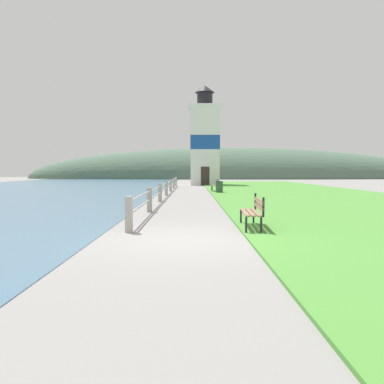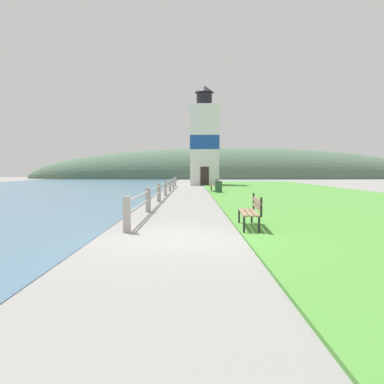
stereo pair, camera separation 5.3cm
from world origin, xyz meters
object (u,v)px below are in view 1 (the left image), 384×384
(park_bench_midway, at_px, (215,185))
(trash_bin, at_px, (218,187))
(park_bench_near, at_px, (252,210))
(lighthouse, at_px, (204,141))

(park_bench_midway, relative_size, trash_bin, 1.96)
(park_bench_midway, bearing_deg, trash_bin, 95.99)
(park_bench_midway, bearing_deg, park_bench_near, 91.29)
(lighthouse, height_order, trash_bin, lighthouse)
(trash_bin, bearing_deg, park_bench_midway, 94.38)
(park_bench_midway, height_order, trash_bin, park_bench_midway)
(lighthouse, bearing_deg, park_bench_near, -89.50)
(lighthouse, bearing_deg, trash_bin, -88.05)
(park_bench_midway, relative_size, lighthouse, 0.15)
(park_bench_midway, bearing_deg, lighthouse, -86.78)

